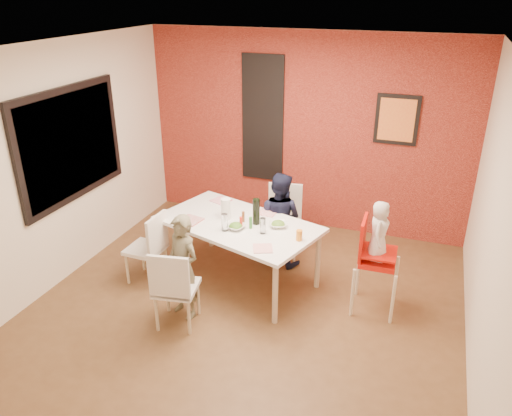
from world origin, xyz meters
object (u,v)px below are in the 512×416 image
(paper_towel_roll, at_px, (226,209))
(toddler, at_px, (379,231))
(chair_far, at_px, (284,217))
(child_far, at_px, (279,219))
(chair_near, at_px, (173,286))
(wine_bottle, at_px, (256,212))
(dining_table, at_px, (238,228))
(child_near, at_px, (183,267))
(high_chair, at_px, (373,257))
(chair_left, at_px, (151,245))

(paper_towel_roll, bearing_deg, toddler, -2.94)
(chair_far, height_order, child_far, child_far)
(chair_near, distance_m, child_far, 1.73)
(chair_far, height_order, wine_bottle, wine_bottle)
(dining_table, distance_m, child_near, 0.88)
(child_far, relative_size, wine_bottle, 3.94)
(high_chair, bearing_deg, chair_left, 95.85)
(toddler, bearing_deg, high_chair, 94.73)
(chair_near, distance_m, child_near, 0.25)
(wine_bottle, height_order, paper_towel_roll, wine_bottle)
(chair_far, height_order, toddler, toddler)
(chair_far, bearing_deg, toddler, -43.23)
(chair_far, distance_m, chair_left, 1.71)
(chair_left, height_order, paper_towel_roll, paper_towel_roll)
(child_near, bearing_deg, wine_bottle, 81.94)
(toddler, bearing_deg, dining_table, 90.16)
(child_near, bearing_deg, paper_towel_roll, 103.94)
(chair_near, relative_size, high_chair, 0.85)
(chair_near, height_order, high_chair, high_chair)
(wine_bottle, bearing_deg, chair_near, -113.13)
(child_far, height_order, paper_towel_roll, child_far)
(high_chair, height_order, toddler, toddler)
(chair_left, bearing_deg, child_near, 57.21)
(paper_towel_roll, bearing_deg, chair_far, 58.20)
(chair_far, xyz_separation_m, wine_bottle, (-0.09, -0.76, 0.39))
(chair_far, bearing_deg, paper_towel_roll, -131.24)
(dining_table, xyz_separation_m, wine_bottle, (0.21, 0.04, 0.22))
(chair_near, relative_size, child_near, 0.78)
(dining_table, xyz_separation_m, child_far, (0.31, 0.56, -0.09))
(chair_left, bearing_deg, chair_near, 45.87)
(child_far, xyz_separation_m, wine_bottle, (-0.11, -0.52, 0.31))
(dining_table, distance_m, toddler, 1.58)
(chair_near, height_order, toddler, toddler)
(dining_table, relative_size, high_chair, 1.92)
(toddler, bearing_deg, child_near, 114.65)
(chair_near, xyz_separation_m, chair_left, (-0.67, 0.69, -0.01))
(child_far, height_order, toddler, toddler)
(chair_far, height_order, child_near, child_near)
(chair_left, height_order, wine_bottle, wine_bottle)
(chair_far, xyz_separation_m, high_chair, (1.23, -0.85, 0.11))
(chair_near, distance_m, wine_bottle, 1.27)
(paper_towel_roll, bearing_deg, dining_table, -16.28)
(chair_left, bearing_deg, paper_towel_roll, 120.17)
(chair_near, xyz_separation_m, paper_towel_roll, (0.10, 1.11, 0.38))
(high_chair, distance_m, paper_towel_roll, 1.72)
(chair_far, relative_size, paper_towel_roll, 3.73)
(chair_left, relative_size, toddler, 1.35)
(dining_table, height_order, chair_far, chair_far)
(chair_left, distance_m, paper_towel_roll, 0.96)
(chair_near, height_order, paper_towel_roll, paper_towel_roll)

